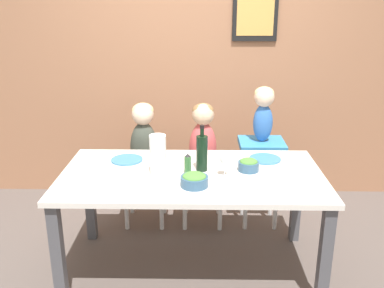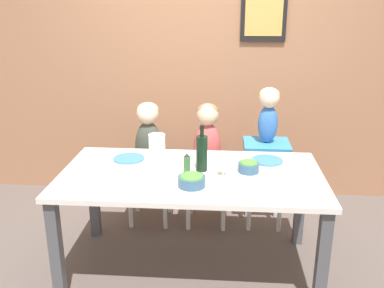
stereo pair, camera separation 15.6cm
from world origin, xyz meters
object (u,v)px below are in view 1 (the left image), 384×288
(chair_far_left, at_px, (145,180))
(salad_bowl_small, at_px, (249,165))
(paper_towel_roll, at_px, (158,155))
(dinner_plate_front_left, at_px, (107,183))
(chair_far_center, at_px, (203,180))
(person_baby_right, at_px, (264,108))
(chair_right_highchair, at_px, (261,159))
(wine_glass_near, at_px, (225,159))
(wine_bottle, at_px, (202,152))
(dinner_plate_back_right, at_px, (265,159))
(person_child_center, at_px, (203,136))
(person_child_left, at_px, (144,136))
(dinner_plate_back_left, at_px, (127,160))
(dinner_plate_front_right, at_px, (273,186))
(salad_bowl_large, at_px, (194,180))

(chair_far_left, distance_m, salad_bowl_small, 1.09)
(paper_towel_roll, height_order, dinner_plate_front_left, paper_towel_roll)
(chair_far_center, height_order, person_baby_right, person_baby_right)
(chair_right_highchair, relative_size, paper_towel_roll, 2.69)
(wine_glass_near, bearing_deg, wine_bottle, 144.35)
(wine_glass_near, height_order, dinner_plate_back_right, wine_glass_near)
(salad_bowl_small, bearing_deg, person_child_center, 115.25)
(chair_far_left, bearing_deg, chair_right_highchair, 0.00)
(chair_right_highchair, bearing_deg, chair_far_left, -180.00)
(person_child_left, relative_size, paper_towel_roll, 2.18)
(salad_bowl_small, distance_m, dinner_plate_back_right, 0.26)
(person_child_left, xyz_separation_m, person_baby_right, (0.97, 0.00, 0.23))
(wine_bottle, bearing_deg, salad_bowl_small, -0.86)
(dinner_plate_back_right, bearing_deg, dinner_plate_back_left, -177.98)
(chair_far_center, distance_m, wine_glass_near, 0.89)
(wine_bottle, relative_size, dinner_plate_back_left, 1.40)
(paper_towel_roll, distance_m, dinner_plate_front_right, 0.75)
(person_child_left, height_order, dinner_plate_front_right, person_child_left)
(person_baby_right, xyz_separation_m, dinner_plate_back_left, (-1.03, -0.46, -0.27))
(person_child_center, xyz_separation_m, salad_bowl_small, (0.30, -0.64, 0.00))
(person_child_center, height_order, salad_bowl_small, person_child_center)
(chair_right_highchair, bearing_deg, person_baby_right, 90.00)
(chair_far_left, xyz_separation_m, chair_right_highchair, (0.97, 0.00, 0.19))
(paper_towel_roll, height_order, dinner_plate_back_left, paper_towel_roll)
(chair_far_center, relative_size, dinner_plate_front_right, 2.00)
(person_baby_right, relative_size, dinner_plate_front_right, 1.98)
(dinner_plate_back_right, xyz_separation_m, dinner_plate_front_right, (-0.02, -0.48, 0.00))
(paper_towel_roll, distance_m, dinner_plate_back_left, 0.38)
(dinner_plate_back_right, bearing_deg, wine_glass_near, -134.64)
(chair_far_left, relative_size, chair_far_center, 1.00)
(wine_bottle, bearing_deg, chair_right_highchair, 52.15)
(person_child_center, height_order, salad_bowl_large, person_child_center)
(chair_right_highchair, xyz_separation_m, person_child_left, (-0.97, 0.00, 0.20))
(chair_far_left, distance_m, person_child_left, 0.39)
(dinner_plate_front_left, bearing_deg, person_child_left, 82.09)
(person_child_center, xyz_separation_m, dinner_plate_back_left, (-0.55, -0.46, -0.04))
(chair_far_left, height_order, dinner_plate_front_left, dinner_plate_front_left)
(chair_far_center, relative_size, salad_bowl_large, 2.61)
(dinner_plate_back_left, bearing_deg, dinner_plate_back_right, 2.02)
(wine_glass_near, xyz_separation_m, salad_bowl_large, (-0.19, -0.16, -0.08))
(chair_right_highchair, xyz_separation_m, wine_bottle, (-0.49, -0.63, 0.29))
(chair_far_left, xyz_separation_m, chair_far_center, (0.48, 0.00, 0.00))
(dinner_plate_front_left, bearing_deg, salad_bowl_large, -2.28)
(chair_far_center, xyz_separation_m, person_child_center, (-0.00, 0.00, 0.39))
(chair_far_left, distance_m, paper_towel_roll, 0.89)
(chair_right_highchair, relative_size, dinner_plate_front_right, 3.25)
(wine_bottle, bearing_deg, dinner_plate_back_left, 162.19)
(chair_far_center, height_order, salad_bowl_large, salad_bowl_large)
(chair_far_center, relative_size, salad_bowl_small, 3.19)
(person_child_center, distance_m, dinner_plate_front_right, 1.00)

